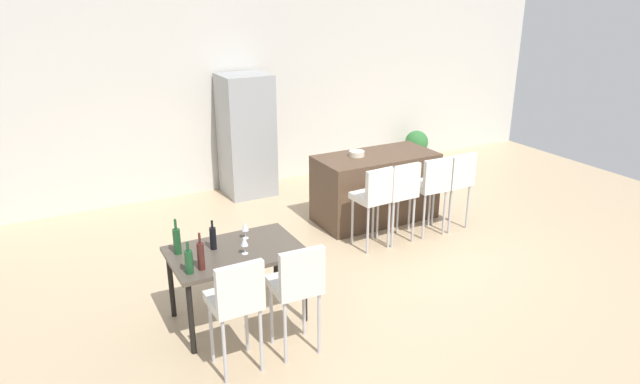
{
  "coord_description": "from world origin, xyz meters",
  "views": [
    {
      "loc": [
        -3.88,
        -5.23,
        3.1
      ],
      "look_at": [
        -1.01,
        0.16,
        0.85
      ],
      "focal_mm": 32.07,
      "sensor_mm": 36.0,
      "label": 1
    }
  ],
  "objects_px": {
    "dining_table": "(236,257)",
    "wine_glass_left": "(245,227)",
    "bar_chair_middle": "(400,190)",
    "bar_chair_far": "(456,179)",
    "dining_chair_near": "(236,298)",
    "wine_bottle_inner": "(201,255)",
    "dining_chair_far": "(297,283)",
    "bar_chair_right": "(432,184)",
    "refrigerator": "(246,135)",
    "kitchen_island": "(375,187)",
    "bar_chair_left": "(375,195)",
    "wine_bottle_right": "(177,241)",
    "fruit_bowl": "(357,153)",
    "wine_bottle_corner": "(189,261)",
    "potted_plant": "(416,145)",
    "wine_glass_middle": "(244,242)",
    "wine_bottle_near": "(213,238)"
  },
  "relations": [
    {
      "from": "wine_bottle_corner",
      "to": "wine_glass_middle",
      "type": "height_order",
      "value": "wine_bottle_corner"
    },
    {
      "from": "bar_chair_right",
      "to": "refrigerator",
      "type": "xyz_separation_m",
      "value": [
        -1.5,
        2.57,
        0.22
      ]
    },
    {
      "from": "kitchen_island",
      "to": "bar_chair_far",
      "type": "relative_size",
      "value": 1.55
    },
    {
      "from": "dining_table",
      "to": "wine_bottle_corner",
      "type": "distance_m",
      "value": 0.59
    },
    {
      "from": "refrigerator",
      "to": "fruit_bowl",
      "type": "height_order",
      "value": "refrigerator"
    },
    {
      "from": "dining_table",
      "to": "fruit_bowl",
      "type": "height_order",
      "value": "fruit_bowl"
    },
    {
      "from": "dining_table",
      "to": "bar_chair_right",
      "type": "bearing_deg",
      "value": 13.95
    },
    {
      "from": "kitchen_island",
      "to": "wine_glass_middle",
      "type": "bearing_deg",
      "value": -147.2
    },
    {
      "from": "wine_bottle_right",
      "to": "wine_bottle_corner",
      "type": "height_order",
      "value": "wine_bottle_right"
    },
    {
      "from": "kitchen_island",
      "to": "wine_glass_left",
      "type": "relative_size",
      "value": 9.37
    },
    {
      "from": "bar_chair_middle",
      "to": "dining_chair_near",
      "type": "relative_size",
      "value": 1.0
    },
    {
      "from": "bar_chair_right",
      "to": "wine_glass_middle",
      "type": "distance_m",
      "value": 2.96
    },
    {
      "from": "wine_bottle_right",
      "to": "potted_plant",
      "type": "bearing_deg",
      "value": 31.28
    },
    {
      "from": "kitchen_island",
      "to": "bar_chair_left",
      "type": "distance_m",
      "value": 0.97
    },
    {
      "from": "bar_chair_left",
      "to": "wine_bottle_inner",
      "type": "relative_size",
      "value": 3.04
    },
    {
      "from": "bar_chair_right",
      "to": "wine_glass_middle",
      "type": "bearing_deg",
      "value": -163.59
    },
    {
      "from": "bar_chair_far",
      "to": "fruit_bowl",
      "type": "height_order",
      "value": "bar_chair_far"
    },
    {
      "from": "bar_chair_far",
      "to": "dining_table",
      "type": "relative_size",
      "value": 0.86
    },
    {
      "from": "bar_chair_left",
      "to": "wine_bottle_near",
      "type": "relative_size",
      "value": 3.63
    },
    {
      "from": "bar_chair_right",
      "to": "wine_bottle_right",
      "type": "height_order",
      "value": "wine_bottle_right"
    },
    {
      "from": "dining_chair_near",
      "to": "fruit_bowl",
      "type": "distance_m",
      "value": 3.48
    },
    {
      "from": "wine_bottle_near",
      "to": "wine_glass_left",
      "type": "relative_size",
      "value": 1.66
    },
    {
      "from": "wine_glass_left",
      "to": "dining_table",
      "type": "bearing_deg",
      "value": -132.04
    },
    {
      "from": "wine_bottle_inner",
      "to": "bar_chair_middle",
      "type": "bearing_deg",
      "value": 18.66
    },
    {
      "from": "dining_chair_near",
      "to": "refrigerator",
      "type": "relative_size",
      "value": 0.57
    },
    {
      "from": "bar_chair_far",
      "to": "wine_bottle_inner",
      "type": "height_order",
      "value": "wine_bottle_inner"
    },
    {
      "from": "bar_chair_middle",
      "to": "bar_chair_far",
      "type": "distance_m",
      "value": 0.89
    },
    {
      "from": "fruit_bowl",
      "to": "kitchen_island",
      "type": "bearing_deg",
      "value": -16.76
    },
    {
      "from": "wine_bottle_corner",
      "to": "bar_chair_left",
      "type": "bearing_deg",
      "value": 20.81
    },
    {
      "from": "wine_glass_middle",
      "to": "kitchen_island",
      "type": "bearing_deg",
      "value": 32.8
    },
    {
      "from": "wine_glass_left",
      "to": "refrigerator",
      "type": "distance_m",
      "value": 3.32
    },
    {
      "from": "dining_table",
      "to": "dining_chair_far",
      "type": "height_order",
      "value": "dining_chair_far"
    },
    {
      "from": "bar_chair_right",
      "to": "wine_bottle_inner",
      "type": "bearing_deg",
      "value": -163.99
    },
    {
      "from": "fruit_bowl",
      "to": "bar_chair_right",
      "type": "bearing_deg",
      "value": -55.2
    },
    {
      "from": "bar_chair_right",
      "to": "wine_glass_left",
      "type": "relative_size",
      "value": 6.03
    },
    {
      "from": "dining_chair_near",
      "to": "wine_glass_left",
      "type": "xyz_separation_m",
      "value": [
        0.45,
        0.96,
        0.17
      ]
    },
    {
      "from": "dining_chair_far",
      "to": "wine_glass_middle",
      "type": "distance_m",
      "value": 0.7
    },
    {
      "from": "dining_chair_far",
      "to": "wine_bottle_right",
      "type": "height_order",
      "value": "wine_bottle_right"
    },
    {
      "from": "kitchen_island",
      "to": "wine_glass_left",
      "type": "bearing_deg",
      "value": -151.37
    },
    {
      "from": "bar_chair_middle",
      "to": "wine_glass_middle",
      "type": "relative_size",
      "value": 6.03
    },
    {
      "from": "dining_chair_near",
      "to": "wine_bottle_corner",
      "type": "relative_size",
      "value": 3.55
    },
    {
      "from": "bar_chair_left",
      "to": "refrigerator",
      "type": "relative_size",
      "value": 0.57
    },
    {
      "from": "kitchen_island",
      "to": "bar_chair_far",
      "type": "height_order",
      "value": "bar_chair_far"
    },
    {
      "from": "bar_chair_right",
      "to": "wine_bottle_near",
      "type": "xyz_separation_m",
      "value": [
        -3.06,
        -0.6,
        0.16
      ]
    },
    {
      "from": "kitchen_island",
      "to": "dining_chair_near",
      "type": "bearing_deg",
      "value": -141.4
    },
    {
      "from": "wine_bottle_inner",
      "to": "refrigerator",
      "type": "xyz_separation_m",
      "value": [
        1.78,
        3.51,
        0.05
      ]
    },
    {
      "from": "dining_chair_near",
      "to": "wine_bottle_inner",
      "type": "relative_size",
      "value": 3.04
    },
    {
      "from": "dining_table",
      "to": "wine_glass_left",
      "type": "bearing_deg",
      "value": 47.96
    },
    {
      "from": "bar_chair_far",
      "to": "wine_bottle_right",
      "type": "bearing_deg",
      "value": -171.86
    },
    {
      "from": "wine_bottle_near",
      "to": "wine_glass_left",
      "type": "distance_m",
      "value": 0.36
    }
  ]
}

